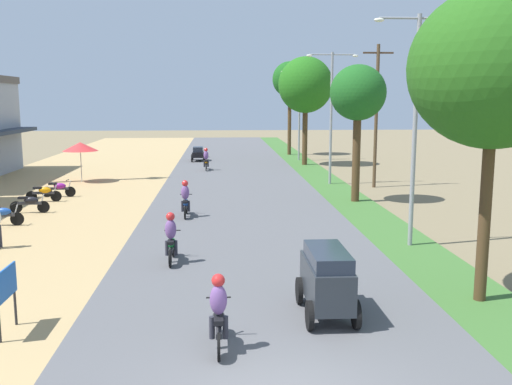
{
  "coord_description": "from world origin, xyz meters",
  "views": [
    {
      "loc": [
        -1.04,
        -9.06,
        5.27
      ],
      "look_at": [
        0.53,
        15.63,
        1.25
      ],
      "focal_mm": 40.39,
      "sensor_mm": 36.0,
      "label": 1
    }
  ],
  "objects": [
    {
      "name": "streetlamp_near",
      "position": [
        5.8,
        10.79,
        4.7
      ],
      "size": [
        3.16,
        0.2,
        8.08
      ],
      "color": "gray",
      "rests_on": "median_strip"
    },
    {
      "name": "motorbike_ahead_second",
      "position": [
        -2.62,
        9.02,
        0.86
      ],
      "size": [
        0.54,
        1.8,
        1.66
      ],
      "color": "black",
      "rests_on": "road_strip"
    },
    {
      "name": "car_van_charcoal",
      "position": [
        1.5,
        4.13,
        1.02
      ],
      "size": [
        1.19,
        2.41,
        1.67
      ],
      "color": "#282D33",
      "rests_on": "road_strip"
    },
    {
      "name": "parked_motorbike_fifth",
      "position": [
        -9.81,
        17.7,
        0.55
      ],
      "size": [
        1.8,
        0.54,
        0.94
      ],
      "color": "black",
      "rests_on": "dirt_shoulder"
    },
    {
      "name": "parked_motorbike_seventh",
      "position": [
        -9.7,
        22.12,
        0.55
      ],
      "size": [
        1.8,
        0.54,
        0.94
      ],
      "color": "black",
      "rests_on": "dirt_shoulder"
    },
    {
      "name": "motorbike_foreground_rider",
      "position": [
        -1.09,
        2.42,
        0.86
      ],
      "size": [
        0.54,
        1.8,
        1.66
      ],
      "color": "black",
      "rests_on": "road_strip"
    },
    {
      "name": "parked_motorbike_fourth",
      "position": [
        -10.09,
        15.0,
        0.55
      ],
      "size": [
        1.8,
        0.54,
        0.94
      ],
      "color": "black",
      "rests_on": "dirt_shoulder"
    },
    {
      "name": "utility_pole_near",
      "position": [
        8.27,
        24.85,
        4.41
      ],
      "size": [
        1.8,
        0.2,
        8.44
      ],
      "color": "brown",
      "rests_on": "ground"
    },
    {
      "name": "median_tree_fourth",
      "position": [
        5.56,
        45.25,
        7.03
      ],
      "size": [
        3.25,
        3.25,
        8.69
      ],
      "color": "#4C351E",
      "rests_on": "median_strip"
    },
    {
      "name": "streetlamp_mid",
      "position": [
        5.8,
        26.09,
        4.67
      ],
      "size": [
        3.16,
        0.2,
        8.02
      ],
      "color": "gray",
      "rests_on": "median_strip"
    },
    {
      "name": "streetlamp_far",
      "position": [
        5.8,
        40.31,
        4.53
      ],
      "size": [
        3.16,
        0.2,
        7.75
      ],
      "color": "gray",
      "rests_on": "median_strip"
    },
    {
      "name": "motorbike_ahead_fourth",
      "position": [
        -2.05,
        33.38,
        0.86
      ],
      "size": [
        0.54,
        1.8,
        1.66
      ],
      "color": "black",
      "rests_on": "road_strip"
    },
    {
      "name": "street_signboard",
      "position": [
        -5.83,
        3.56,
        1.11
      ],
      "size": [
        0.06,
        1.3,
        1.5
      ],
      "color": "#262628",
      "rests_on": "dirt_shoulder"
    },
    {
      "name": "parked_motorbike_sixth",
      "position": [
        -10.06,
        20.69,
        0.55
      ],
      "size": [
        1.8,
        0.54,
        0.94
      ],
      "color": "black",
      "rests_on": "dirt_shoulder"
    },
    {
      "name": "median_tree_third",
      "position": [
        5.77,
        36.68,
        6.35
      ],
      "size": [
        4.3,
        4.3,
        8.53
      ],
      "color": "#4C351E",
      "rests_on": "median_strip"
    },
    {
      "name": "median_tree_second",
      "position": [
        5.93,
        19.87,
        5.49
      ],
      "size": [
        2.82,
        2.82,
        6.94
      ],
      "color": "#4C351E",
      "rests_on": "median_strip"
    },
    {
      "name": "car_sedan_black",
      "position": [
        -2.88,
        39.94,
        0.74
      ],
      "size": [
        1.1,
        2.26,
        1.19
      ],
      "color": "black",
      "rests_on": "road_strip"
    },
    {
      "name": "median_tree_nearest",
      "position": [
        5.75,
        5.03,
        6.01
      ],
      "size": [
        4.23,
        4.23,
        7.97
      ],
      "color": "#4C351E",
      "rests_on": "median_strip"
    },
    {
      "name": "motorbike_ahead_third",
      "position": [
        -2.58,
        16.31,
        0.86
      ],
      "size": [
        0.54,
        1.8,
        1.66
      ],
      "color": "black",
      "rests_on": "road_strip"
    },
    {
      "name": "vendor_umbrella",
      "position": [
        -9.83,
        27.88,
        2.31
      ],
      "size": [
        2.2,
        2.2,
        2.52
      ],
      "color": "#99999E",
      "rests_on": "dirt_shoulder"
    }
  ]
}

